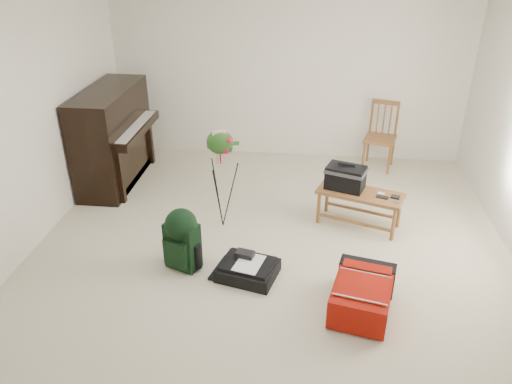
# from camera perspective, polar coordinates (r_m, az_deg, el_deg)

# --- Properties ---
(floor) EXTENTS (5.00, 5.50, 0.01)m
(floor) POSITION_cam_1_polar(r_m,az_deg,el_deg) (5.19, 1.52, -7.58)
(floor) COLOR beige
(floor) RESTS_ON ground
(ceiling) EXTENTS (5.00, 5.50, 0.01)m
(ceiling) POSITION_cam_1_polar(r_m,az_deg,el_deg) (4.27, 1.96, 20.99)
(ceiling) COLOR white
(ceiling) RESTS_ON wall_back
(wall_back) EXTENTS (5.00, 0.04, 2.50)m
(wall_back) POSITION_cam_1_polar(r_m,az_deg,el_deg) (7.20, 3.67, 13.60)
(wall_back) COLOR white
(wall_back) RESTS_ON floor
(wall_left) EXTENTS (0.04, 5.50, 2.50)m
(wall_left) POSITION_cam_1_polar(r_m,az_deg,el_deg) (5.38, -26.00, 5.90)
(wall_left) COLOR white
(wall_left) RESTS_ON floor
(piano) EXTENTS (0.71, 1.50, 1.25)m
(piano) POSITION_cam_1_polar(r_m,az_deg,el_deg) (6.79, -15.95, 5.92)
(piano) COLOR black
(piano) RESTS_ON floor
(bench) EXTENTS (1.01, 0.67, 0.73)m
(bench) POSITION_cam_1_polar(r_m,az_deg,el_deg) (5.62, 10.62, 0.92)
(bench) COLOR #966131
(bench) RESTS_ON floor
(dining_chair) EXTENTS (0.50, 0.50, 0.94)m
(dining_chair) POSITION_cam_1_polar(r_m,az_deg,el_deg) (7.19, 13.98, 6.17)
(dining_chair) COLOR #966131
(dining_chair) RESTS_ON floor
(red_suitcase) EXTENTS (0.63, 0.82, 0.31)m
(red_suitcase) POSITION_cam_1_polar(r_m,az_deg,el_deg) (4.61, 11.99, -10.99)
(red_suitcase) COLOR #9F0E06
(red_suitcase) RESTS_ON floor
(black_duffel) EXTENTS (0.63, 0.55, 0.23)m
(black_duffel) POSITION_cam_1_polar(r_m,az_deg,el_deg) (4.90, -0.95, -8.78)
(black_duffel) COLOR black
(black_duffel) RESTS_ON floor
(green_backpack) EXTENTS (0.38, 0.35, 0.65)m
(green_backpack) POSITION_cam_1_polar(r_m,az_deg,el_deg) (4.93, -8.48, -5.04)
(green_backpack) COLOR black
(green_backpack) RESTS_ON floor
(flower_stand) EXTENTS (0.44, 0.44, 1.19)m
(flower_stand) POSITION_cam_1_polar(r_m,az_deg,el_deg) (5.47, -3.98, 1.38)
(flower_stand) COLOR black
(flower_stand) RESTS_ON floor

